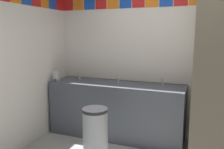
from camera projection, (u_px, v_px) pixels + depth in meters
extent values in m
cube|color=silver|center=(179.00, 47.00, 3.57)|extent=(4.02, 0.08, 2.89)
cube|color=red|center=(68.00, 5.00, 4.10)|extent=(0.20, 0.01, 0.20)
cube|color=orange|center=(78.00, 4.00, 4.02)|extent=(0.20, 0.01, 0.20)
cube|color=#1947B7|center=(89.00, 4.00, 3.95)|extent=(0.20, 0.01, 0.20)
cube|color=red|center=(101.00, 3.00, 3.87)|extent=(0.20, 0.01, 0.20)
cube|color=orange|center=(113.00, 2.00, 3.79)|extent=(0.20, 0.01, 0.20)
cube|color=#1947B7|center=(125.00, 2.00, 3.72)|extent=(0.20, 0.01, 0.20)
cube|color=red|center=(138.00, 1.00, 3.64)|extent=(0.20, 0.01, 0.20)
cube|color=orange|center=(152.00, 0.00, 3.56)|extent=(0.20, 0.01, 0.20)
cube|color=#1947B7|center=(166.00, 0.00, 3.48)|extent=(0.20, 0.01, 0.20)
cube|color=red|center=(36.00, 0.00, 3.48)|extent=(0.01, 0.20, 0.20)
cube|color=orange|center=(45.00, 1.00, 3.67)|extent=(0.01, 0.20, 0.20)
cube|color=#1947B7|center=(53.00, 3.00, 3.86)|extent=(0.01, 0.20, 0.20)
cube|color=red|center=(60.00, 4.00, 4.05)|extent=(0.01, 0.20, 0.20)
cube|color=#4C515B|center=(116.00, 110.00, 3.77)|extent=(2.13, 0.57, 0.88)
cube|color=#4C515B|center=(122.00, 83.00, 3.95)|extent=(2.13, 0.03, 0.08)
cylinder|color=white|center=(76.00, 84.00, 3.93)|extent=(0.34, 0.34, 0.10)
cylinder|color=white|center=(115.00, 87.00, 3.68)|extent=(0.34, 0.34, 0.10)
cylinder|color=white|center=(161.00, 91.00, 3.42)|extent=(0.34, 0.34, 0.10)
cylinder|color=silver|center=(80.00, 78.00, 4.05)|extent=(0.04, 0.04, 0.05)
cylinder|color=silver|center=(78.00, 74.00, 3.99)|extent=(0.02, 0.06, 0.09)
cylinder|color=silver|center=(118.00, 81.00, 3.79)|extent=(0.04, 0.04, 0.05)
cylinder|color=silver|center=(117.00, 77.00, 3.73)|extent=(0.02, 0.06, 0.09)
cylinder|color=silver|center=(163.00, 84.00, 3.53)|extent=(0.04, 0.04, 0.05)
cylinder|color=silver|center=(162.00, 80.00, 3.48)|extent=(0.02, 0.06, 0.09)
cube|color=#B7BABF|center=(57.00, 76.00, 3.88)|extent=(0.09, 0.07, 0.16)
cylinder|color=black|center=(55.00, 80.00, 3.85)|extent=(0.02, 0.02, 0.03)
cube|color=#726651|center=(197.00, 79.00, 2.75)|extent=(0.04, 1.58, 2.25)
cylinder|color=silver|center=(197.00, 81.00, 2.02)|extent=(0.02, 0.02, 0.10)
cylinder|color=#999EA3|center=(95.00, 136.00, 3.04)|extent=(0.32, 0.32, 0.67)
cylinder|color=#262628|center=(95.00, 110.00, 2.98)|extent=(0.33, 0.33, 0.04)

